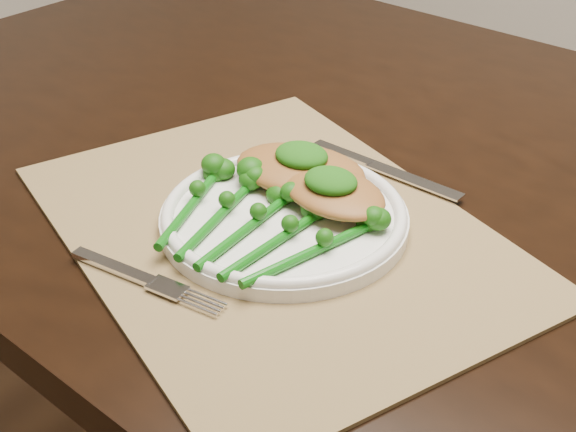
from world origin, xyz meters
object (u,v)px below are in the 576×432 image
Objects in this scene: dinner_plate at (284,216)px; broccolini_bundle at (245,230)px; dining_table at (404,416)px; chicken_fillet_left at (300,169)px; placemat at (272,229)px.

dinner_plate is 0.05m from broccolini_bundle.
broccolini_bundle reaches higher than dining_table.
chicken_fillet_left is (-0.09, -0.12, 0.41)m from dining_table.
dinner_plate is (0.01, 0.01, 0.01)m from placemat.
placemat is at bearing -86.72° from chicken_fillet_left.
chicken_fillet_left is (-0.02, 0.06, 0.02)m from dinner_plate.
broccolini_bundle is (0.01, -0.11, -0.01)m from chicken_fillet_left.
chicken_fillet_left is (-0.01, 0.07, 0.03)m from placemat.
dinner_plate is at bearing -78.23° from chicken_fillet_left.
broccolini_bundle is at bearing -91.64° from chicken_fillet_left.
broccolini_bundle is (-0.00, -0.04, 0.02)m from placemat.
chicken_fillet_left reaches higher than placemat.
dining_table is 0.46m from broccolini_bundle.
dining_table is 0.43m from dinner_plate.
dining_table is at bearing 67.44° from dinner_plate.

